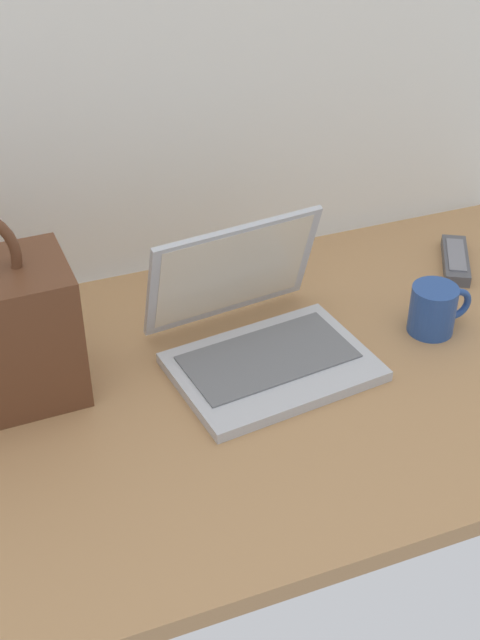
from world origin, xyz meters
name	(u,v)px	position (x,y,z in m)	size (l,w,h in m)	color
desk	(205,398)	(0.00, 0.00, 0.01)	(1.60, 0.76, 0.03)	#A87A4C
laptop	(258,333)	(0.11, 0.05, 0.08)	(0.34, 0.32, 0.21)	#B2B5BA
coffee_mug	(434,309)	(0.42, 0.01, 0.07)	(0.11, 0.08, 0.09)	#26478C
remote_control_near	(456,260)	(0.57, 0.18, 0.04)	(0.12, 0.16, 0.02)	#4C4C51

